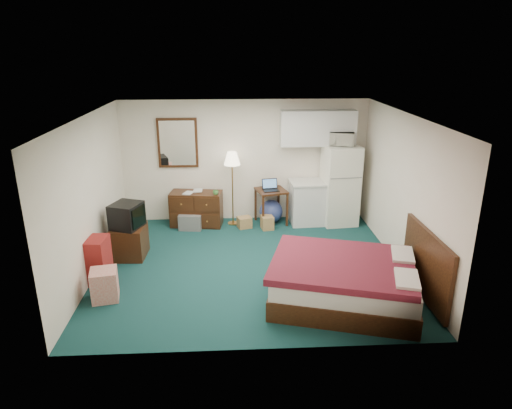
{
  "coord_description": "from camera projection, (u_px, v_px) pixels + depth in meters",
  "views": [
    {
      "loc": [
        -0.28,
        -6.9,
        3.49
      ],
      "look_at": [
        0.12,
        0.37,
        0.95
      ],
      "focal_mm": 32.0,
      "sensor_mm": 36.0,
      "label": 1
    }
  ],
  "objects": [
    {
      "name": "mug",
      "position": [
        216.0,
        192.0,
        9.02
      ],
      "size": [
        0.12,
        0.1,
        0.11
      ],
      "primitive_type": "imported",
      "rotation": [
        0.0,
        0.0,
        0.08
      ],
      "color": "#47813B",
      "rests_on": "dresser"
    },
    {
      "name": "dresser",
      "position": [
        197.0,
        209.0,
        9.3
      ],
      "size": [
        1.08,
        0.6,
        0.7
      ],
      "primitive_type": null,
      "rotation": [
        0.0,
        0.0,
        -0.13
      ],
      "color": "black",
      "rests_on": "floor"
    },
    {
      "name": "floor",
      "position": [
        250.0,
        265.0,
        7.67
      ],
      "size": [
        5.0,
        4.5,
        0.01
      ],
      "primitive_type": "cube",
      "color": "black",
      "rests_on": "ground"
    },
    {
      "name": "retail_box",
      "position": [
        105.0,
        285.0,
        6.58
      ],
      "size": [
        0.43,
        0.43,
        0.46
      ],
      "primitive_type": null,
      "rotation": [
        0.0,
        0.0,
        0.19
      ],
      "color": "beige",
      "rests_on": "floor"
    },
    {
      "name": "headboard",
      "position": [
        426.0,
        265.0,
        6.47
      ],
      "size": [
        0.06,
        1.56,
        1.0
      ],
      "primitive_type": null,
      "color": "black",
      "rests_on": "walls"
    },
    {
      "name": "bed",
      "position": [
        344.0,
        282.0,
        6.49
      ],
      "size": [
        2.32,
        2.02,
        0.63
      ],
      "primitive_type": null,
      "rotation": [
        0.0,
        0.0,
        -0.28
      ],
      "color": "#450E18",
      "rests_on": "floor"
    },
    {
      "name": "suitcase",
      "position": [
        99.0,
        260.0,
        7.05
      ],
      "size": [
        0.31,
        0.46,
        0.72
      ],
      "primitive_type": null,
      "rotation": [
        0.0,
        0.0,
        -0.07
      ],
      "color": "maroon",
      "rests_on": "floor"
    },
    {
      "name": "desk",
      "position": [
        271.0,
        206.0,
        9.4
      ],
      "size": [
        0.69,
        0.69,
        0.72
      ],
      "primitive_type": null,
      "rotation": [
        0.0,
        0.0,
        0.25
      ],
      "color": "black",
      "rests_on": "floor"
    },
    {
      "name": "book_a",
      "position": [
        184.0,
        187.0,
        9.09
      ],
      "size": [
        0.17,
        0.08,
        0.24
      ],
      "primitive_type": "imported",
      "rotation": [
        0.0,
        0.0,
        -0.35
      ],
      "color": "brown",
      "rests_on": "dresser"
    },
    {
      "name": "cardboard_box_a",
      "position": [
        244.0,
        222.0,
        9.24
      ],
      "size": [
        0.32,
        0.29,
        0.22
      ],
      "primitive_type": null,
      "rotation": [
        0.0,
        0.0,
        0.3
      ],
      "color": "brown",
      "rests_on": "floor"
    },
    {
      "name": "file_bin",
      "position": [
        191.0,
        221.0,
        9.17
      ],
      "size": [
        0.48,
        0.38,
        0.31
      ],
      "primitive_type": null,
      "rotation": [
        0.0,
        0.0,
        -0.11
      ],
      "color": "slate",
      "rests_on": "floor"
    },
    {
      "name": "ceiling",
      "position": [
        249.0,
        116.0,
        6.85
      ],
      "size": [
        5.0,
        4.5,
        0.01
      ],
      "primitive_type": "cube",
      "color": "silver",
      "rests_on": "walls"
    },
    {
      "name": "tv_stand",
      "position": [
        129.0,
        242.0,
        7.92
      ],
      "size": [
        0.58,
        0.63,
        0.55
      ],
      "primitive_type": null,
      "rotation": [
        0.0,
        0.0,
        -0.05
      ],
      "color": "black",
      "rests_on": "floor"
    },
    {
      "name": "fridge",
      "position": [
        340.0,
        185.0,
        9.28
      ],
      "size": [
        0.74,
        0.74,
        1.63
      ],
      "primitive_type": null,
      "rotation": [
        0.0,
        0.0,
        0.1
      ],
      "color": "white",
      "rests_on": "floor"
    },
    {
      "name": "cardboard_box_b",
      "position": [
        267.0,
        222.0,
        9.17
      ],
      "size": [
        0.27,
        0.3,
        0.27
      ],
      "primitive_type": null,
      "rotation": [
        0.0,
        0.0,
        0.17
      ],
      "color": "brown",
      "rests_on": "floor"
    },
    {
      "name": "microwave",
      "position": [
        342.0,
        137.0,
        8.98
      ],
      "size": [
        0.53,
        0.37,
        0.33
      ],
      "primitive_type": "imported",
      "rotation": [
        0.0,
        0.0,
        -0.23
      ],
      "color": "white",
      "rests_on": "fridge"
    },
    {
      "name": "book_b",
      "position": [
        193.0,
        185.0,
        9.21
      ],
      "size": [
        0.18,
        0.03,
        0.25
      ],
      "primitive_type": "imported",
      "rotation": [
        0.0,
        0.0,
        -0.02
      ],
      "color": "brown",
      "rests_on": "dresser"
    },
    {
      "name": "kitchen_counter",
      "position": [
        310.0,
        203.0,
        9.4
      ],
      "size": [
        0.82,
        0.65,
        0.86
      ],
      "primitive_type": null,
      "rotation": [
        0.0,
        0.0,
        0.06
      ],
      "color": "silver",
      "rests_on": "floor"
    },
    {
      "name": "upper_cabinets",
      "position": [
        318.0,
        128.0,
        9.06
      ],
      "size": [
        1.5,
        0.35,
        0.7
      ],
      "primitive_type": null,
      "color": "silver",
      "rests_on": "walls"
    },
    {
      "name": "laptop",
      "position": [
        271.0,
        186.0,
        9.18
      ],
      "size": [
        0.35,
        0.3,
        0.22
      ],
      "primitive_type": null,
      "rotation": [
        0.0,
        0.0,
        0.17
      ],
      "color": "black",
      "rests_on": "desk"
    },
    {
      "name": "crt_tv",
      "position": [
        127.0,
        215.0,
        7.74
      ],
      "size": [
        0.61,
        0.63,
        0.43
      ],
      "primitive_type": null,
      "rotation": [
        0.0,
        0.0,
        -0.35
      ],
      "color": "black",
      "rests_on": "tv_stand"
    },
    {
      "name": "floor_lamp",
      "position": [
        233.0,
        189.0,
        9.23
      ],
      "size": [
        0.4,
        0.4,
        1.51
      ],
      "primitive_type": null,
      "rotation": [
        0.0,
        0.0,
        0.25
      ],
      "color": "#BC813C",
      "rests_on": "floor"
    },
    {
      "name": "mirror",
      "position": [
        178.0,
        143.0,
        9.15
      ],
      "size": [
        0.8,
        0.06,
        1.0
      ],
      "primitive_type": null,
      "color": "white",
      "rests_on": "walls"
    },
    {
      "name": "walls",
      "position": [
        250.0,
        195.0,
        7.26
      ],
      "size": [
        5.01,
        4.51,
        2.5
      ],
      "color": "silver",
      "rests_on": "floor"
    },
    {
      "name": "exercise_ball",
      "position": [
        271.0,
        211.0,
        9.46
      ],
      "size": [
        0.52,
        0.52,
        0.48
      ],
      "primitive_type": "sphere",
      "rotation": [
        0.0,
        0.0,
        0.07
      ],
      "color": "navy",
      "rests_on": "floor"
    }
  ]
}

